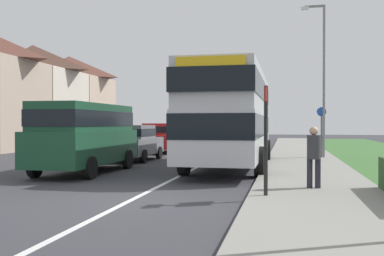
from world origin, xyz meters
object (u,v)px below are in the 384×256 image
parked_van_dark_green (85,132)px  parked_car_grey (133,141)px  bus_stop_sign (266,133)px  cycle_route_sign (321,130)px  street_lamp_mid (322,71)px  parked_car_red (162,137)px  double_decker_bus (231,113)px  pedestrian_at_stop (314,154)px

parked_van_dark_green → parked_car_grey: 5.26m
bus_stop_sign → cycle_route_sign: 12.22m
parked_van_dark_green → street_lamp_mid: 11.82m
parked_van_dark_green → parked_car_red: parked_van_dark_green is taller
cycle_route_sign → street_lamp_mid: street_lamp_mid is taller
double_decker_bus → cycle_route_sign: size_ratio=3.93×
double_decker_bus → street_lamp_mid: 6.55m
parked_van_dark_green → cycle_route_sign: 11.52m
cycle_route_sign → street_lamp_mid: size_ratio=0.34×
parked_van_dark_green → cycle_route_sign: cycle_route_sign is taller
parked_car_red → street_lamp_mid: size_ratio=0.60×
parked_car_grey → street_lamp_mid: size_ratio=0.54×
double_decker_bus → bus_stop_sign: (1.64, -7.05, -0.60)m
parked_car_grey → bus_stop_sign: size_ratio=1.52×
double_decker_bus → cycle_route_sign: bearing=53.0°
bus_stop_sign → cycle_route_sign: (2.12, 12.03, -0.11)m
pedestrian_at_stop → cycle_route_sign: bearing=84.7°
parked_van_dark_green → street_lamp_mid: size_ratio=0.73×
pedestrian_at_stop → cycle_route_sign: size_ratio=0.66×
parked_van_dark_green → parked_car_grey: bearing=90.8°
parked_car_red → parked_car_grey: bearing=-88.2°
double_decker_bus → parked_car_red: (-5.08, 8.11, -1.19)m
double_decker_bus → pedestrian_at_stop: 6.39m
double_decker_bus → parked_car_grey: (-4.90, 2.54, -1.23)m
parked_car_red → pedestrian_at_stop: size_ratio=2.64×
pedestrian_at_stop → bus_stop_sign: bearing=-128.9°
parked_car_grey → cycle_route_sign: 9.02m
parked_van_dark_green → parked_car_red: size_ratio=1.23×
parked_car_grey → double_decker_bus: bearing=-27.4°
parked_van_dark_green → bus_stop_sign: bearing=-34.0°
parked_car_red → cycle_route_sign: bearing=-19.5°
parked_van_dark_green → street_lamp_mid: street_lamp_mid is taller
pedestrian_at_stop → street_lamp_mid: bearing=84.7°
parked_car_grey → cycle_route_sign: cycle_route_sign is taller
parked_car_red → bus_stop_sign: size_ratio=1.70×
parked_van_dark_green → bus_stop_sign: 7.81m
cycle_route_sign → parked_car_red: bearing=160.5°
double_decker_bus → bus_stop_sign: double_decker_bus is taller
bus_stop_sign → street_lamp_mid: street_lamp_mid is taller
parked_van_dark_green → pedestrian_at_stop: parked_van_dark_green is taller
bus_stop_sign → double_decker_bus: bearing=103.1°
street_lamp_mid → parked_car_grey: bearing=-164.6°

